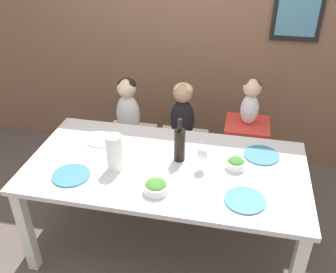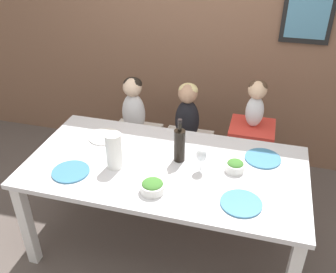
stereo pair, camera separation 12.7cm
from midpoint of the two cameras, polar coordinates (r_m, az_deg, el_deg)
ground_plane at (r=3.00m, az=0.89°, el=-15.73°), size 14.00×14.00×0.00m
wall_back at (r=3.47m, az=7.01°, el=17.13°), size 10.00×0.09×2.70m
dining_table at (r=2.56m, az=1.01°, el=-5.86°), size 1.86×0.95×0.73m
chair_far_left at (r=3.41m, az=-3.97°, el=-0.36°), size 0.42×0.40×0.48m
chair_far_center at (r=3.30m, az=3.91°, el=-1.52°), size 0.42×0.40×0.48m
chair_right_highchair at (r=3.19m, az=13.58°, el=-0.71°), size 0.36×0.34×0.69m
person_child_left at (r=3.24m, az=-4.19°, el=4.97°), size 0.20×0.17×0.52m
person_child_center at (r=3.13m, az=4.15°, el=3.93°), size 0.20×0.17×0.52m
person_baby_right at (r=3.01m, az=14.48°, el=5.49°), size 0.15×0.15×0.39m
wine_bottle at (r=2.49m, az=3.23°, el=-1.25°), size 0.08×0.08×0.32m
paper_towel_roll at (r=2.44m, az=-6.77°, el=-2.20°), size 0.11×0.11×0.25m
wine_glass_near at (r=2.41m, az=6.64°, el=-2.86°), size 0.07×0.07×0.17m
salad_bowl_large at (r=2.27m, az=-0.84°, el=-7.61°), size 0.15×0.15×0.08m
salad_bowl_small at (r=2.49m, az=11.65°, el=-4.43°), size 0.12×0.12×0.08m
dinner_plate_front_left at (r=2.50m, az=-13.19°, el=-5.27°), size 0.24×0.24×0.01m
dinner_plate_back_left at (r=2.83m, az=-8.33°, el=-0.05°), size 0.24×0.24×0.01m
dinner_plate_back_right at (r=2.66m, az=15.58°, el=-3.26°), size 0.24×0.24×0.01m
dinner_plate_front_right at (r=2.26m, az=12.70°, el=-9.94°), size 0.24×0.24×0.01m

